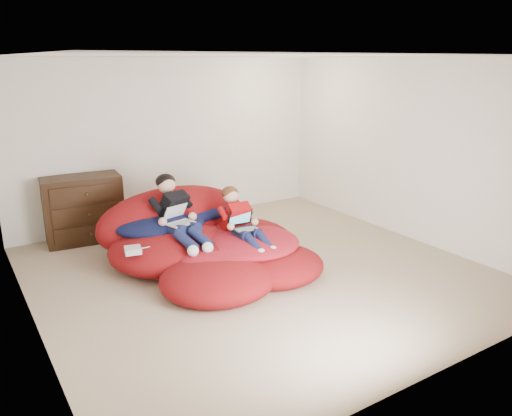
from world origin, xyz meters
The scene contains 9 objects.
room_shell centered at (0.00, 0.00, 0.22)m, with size 5.10×5.10×2.77m.
dresser centered at (-1.47, 2.22, 0.47)m, with size 1.08×0.63×0.93m.
beanbag_pile centered at (-0.43, 0.61, 0.27)m, with size 2.37×2.50×0.95m.
cream_pillow centered at (-0.86, 1.37, 0.62)m, with size 0.43×0.27×0.27m, color white.
older_boy centered at (-0.72, 0.73, 0.70)m, with size 0.43×1.12×0.76m.
younger_boy centered at (-0.06, 0.30, 0.61)m, with size 0.29×1.00×0.65m.
laptop_white centered at (-0.72, 0.66, 0.62)m, with size 0.35×0.40×0.21m.
laptop_black centered at (-0.06, 0.23, 0.56)m, with size 0.33×0.31×0.22m.
power_adapter centered at (-1.38, 0.45, 0.42)m, with size 0.18×0.18×0.07m, color silver.
Camera 1 is at (-3.01, -4.69, 2.46)m, focal length 35.00 mm.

